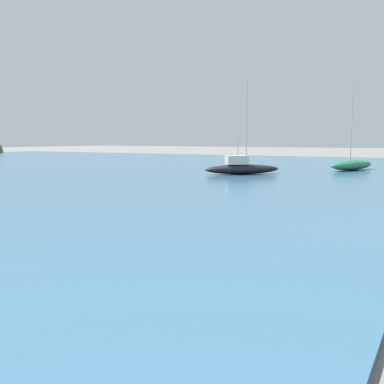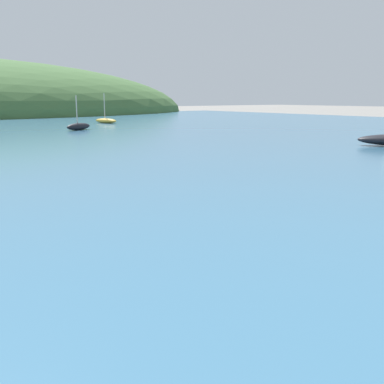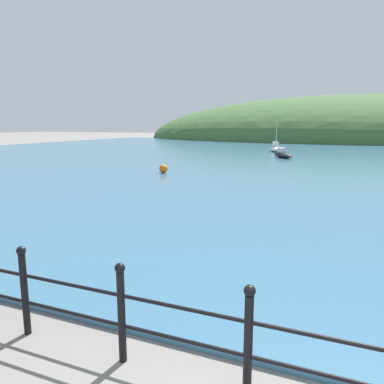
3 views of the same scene
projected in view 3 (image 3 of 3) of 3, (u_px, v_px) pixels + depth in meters
The scene contains 6 objects.
water at pixel (346, 156), 31.24m from camera, with size 80.00×60.00×0.10m, color #386684.
far_hillside at pixel (350, 140), 65.16m from camera, with size 74.43×40.93×15.20m.
iron_railing at pixel (248, 338), 3.70m from camera, with size 9.02×0.12×1.21m.
boat_white_sailboat at pixel (283, 154), 29.59m from camera, with size 2.29×2.90×0.76m.
boat_mid_harbor at pixel (276, 148), 35.81m from camera, with size 1.84×3.12×2.89m.
mooring_buoy at pixel (163, 169), 20.32m from camera, with size 0.47×0.47×0.47m, color orange.
Camera 3 is at (0.30, -1.83, 2.74)m, focal length 35.00 mm.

